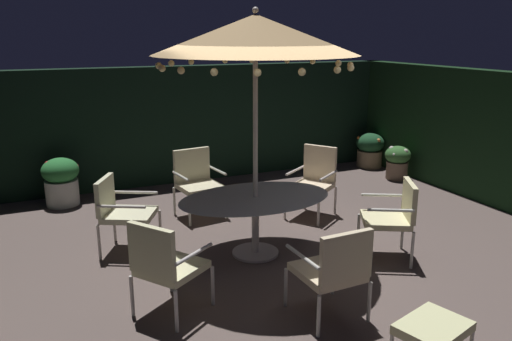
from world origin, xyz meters
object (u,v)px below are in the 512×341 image
(patio_dining_table, at_px, (255,206))
(patio_chair_south, at_px, (164,262))
(patio_chair_east, at_px, (197,178))
(patio_chair_southeast, at_px, (121,209))
(patio_umbrella, at_px, (255,35))
(potted_plant_right_near, at_px, (397,161))
(potted_plant_back_right, at_px, (61,180))
(potted_plant_back_center, at_px, (370,149))
(ottoman_footrest, at_px, (433,329))
(patio_chair_northeast, at_px, (315,178))
(patio_chair_southwest, at_px, (334,267))
(patio_chair_north, at_px, (394,213))

(patio_dining_table, xyz_separation_m, patio_chair_south, (-1.35, -0.94, -0.07))
(patio_chair_east, xyz_separation_m, patio_chair_southeast, (-1.24, -0.87, -0.01))
(patio_chair_southeast, bearing_deg, patio_umbrella, -27.80)
(patio_dining_table, relative_size, patio_chair_east, 1.92)
(patio_umbrella, relative_size, potted_plant_right_near, 4.71)
(potted_plant_back_right, bearing_deg, potted_plant_back_center, -0.25)
(ottoman_footrest, bearing_deg, patio_chair_northeast, 74.41)
(patio_chair_southwest, distance_m, potted_plant_right_near, 5.18)
(patio_chair_northeast, distance_m, patio_chair_southwest, 2.90)
(patio_chair_northeast, height_order, patio_chair_south, patio_chair_northeast)
(patio_chair_east, distance_m, potted_plant_back_center, 4.25)
(patio_chair_southwest, xyz_separation_m, potted_plant_back_right, (-2.06, 4.59, -0.13))
(patio_umbrella, height_order, potted_plant_right_near, patio_umbrella)
(patio_umbrella, xyz_separation_m, potted_plant_back_center, (3.83, 2.91, -2.24))
(patio_chair_southeast, distance_m, potted_plant_right_near, 5.36)
(potted_plant_back_right, relative_size, potted_plant_back_center, 1.11)
(patio_chair_north, relative_size, ottoman_footrest, 1.45)
(patio_umbrella, relative_size, potted_plant_back_right, 3.84)
(patio_chair_east, relative_size, ottoman_footrest, 1.48)
(patio_chair_north, height_order, patio_chair_northeast, patio_chair_northeast)
(patio_chair_southwest, distance_m, potted_plant_back_center, 5.93)
(patio_chair_northeast, relative_size, ottoman_footrest, 1.54)
(patio_chair_southeast, relative_size, potted_plant_back_center, 1.37)
(patio_chair_east, bearing_deg, ottoman_footrest, -81.90)
(patio_chair_north, bearing_deg, patio_chair_east, 124.42)
(potted_plant_right_near, relative_size, potted_plant_back_right, 0.82)
(patio_dining_table, distance_m, potted_plant_back_right, 3.56)
(patio_chair_southwest, relative_size, ottoman_footrest, 1.42)
(patio_chair_north, bearing_deg, potted_plant_back_center, 57.07)
(patio_chair_southwest, bearing_deg, patio_umbrella, 91.88)
(patio_chair_northeast, relative_size, potted_plant_back_right, 1.34)
(patio_dining_table, bearing_deg, potted_plant_back_center, 37.20)
(patio_dining_table, height_order, patio_chair_north, patio_chair_north)
(patio_chair_east, distance_m, ottoman_footrest, 4.27)
(patio_chair_northeast, bearing_deg, patio_chair_southwest, -117.04)
(patio_dining_table, bearing_deg, patio_chair_southwest, -88.12)
(patio_chair_southwest, relative_size, potted_plant_back_center, 1.37)
(patio_chair_northeast, bearing_deg, patio_dining_table, -145.81)
(patio_umbrella, height_order, patio_chair_north, patio_umbrella)
(potted_plant_back_right, bearing_deg, patio_chair_southeast, -75.68)
(patio_chair_north, height_order, potted_plant_right_near, patio_chair_north)
(patio_chair_southeast, bearing_deg, patio_chair_north, -28.12)
(patio_chair_north, distance_m, patio_chair_southwest, 1.64)
(patio_dining_table, bearing_deg, patio_chair_northeast, 34.19)
(patio_chair_north, distance_m, potted_plant_back_center, 4.40)
(patio_dining_table, xyz_separation_m, patio_chair_southeast, (-1.45, 0.77, -0.07))
(patio_chair_south, distance_m, potted_plant_back_right, 3.93)
(patio_chair_east, bearing_deg, patio_chair_southwest, -85.35)
(potted_plant_back_right, xyz_separation_m, potted_plant_back_center, (5.84, -0.03, -0.04))
(patio_dining_table, xyz_separation_m, ottoman_footrest, (0.39, -2.59, -0.27))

